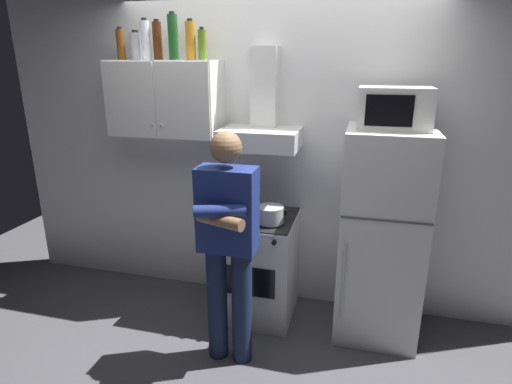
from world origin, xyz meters
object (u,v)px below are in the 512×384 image
Objects in this scene: bottle_wine_green at (173,37)px; bottle_beer_brown at (121,44)px; refrigerator at (381,236)px; microwave at (394,108)px; person_standing at (228,243)px; bottle_rum_dark at (157,41)px; bottle_canister_steel at (136,46)px; bottle_vodka_clear at (146,40)px; bottle_olive_oil at (202,44)px; bottle_liquor_amber at (191,40)px; range_hood at (262,122)px; upper_cabinet at (165,99)px; cooking_pot at (271,215)px; stove_oven at (258,265)px.

bottle_beer_brown is at bearing -177.87° from bottle_wine_green.
microwave is at bearing 90.90° from refrigerator.
person_standing is 5.51× the size of bottle_rum_dark.
bottle_canister_steel is at bearing 176.06° from refrigerator.
bottle_wine_green is at bearing 6.19° from bottle_vodka_clear.
bottle_beer_brown is at bearing -178.72° from bottle_olive_oil.
bottle_liquor_amber is 0.15m from bottle_wine_green.
bottle_canister_steel is (-0.10, 0.03, -0.04)m from bottle_vodka_clear.
bottle_wine_green reaches higher than bottle_canister_steel.
bottle_wine_green is (0.14, -0.01, 0.02)m from bottle_rum_dark.
range_hood is at bearing 86.09° from person_standing.
bottle_liquor_amber reaches higher than microwave.
bottle_rum_dark is at bearing 179.21° from range_hood.
bottle_olive_oil is 0.95× the size of bottle_beer_brown.
microwave is 2.14m from bottle_beer_brown.
upper_cabinet is 1.75m from microwave.
bottle_rum_dark is (-0.37, 0.01, 0.03)m from bottle_olive_oil.
upper_cabinet is 0.48m from bottle_wine_green.
cooking_pot is 1.61m from bottle_rum_dark.
bottle_beer_brown is at bearing 174.23° from stove_oven.
bottle_rum_dark reaches higher than upper_cabinet.
bottle_liquor_amber is at bearing 175.60° from refrigerator.
stove_oven is at bearing -179.96° from refrigerator.
range_hood reaches higher than microwave.
microwave is (0.95, -0.11, 0.14)m from range_hood.
bottle_olive_oil is 0.77× the size of bottle_vodka_clear.
person_standing reaches higher than refrigerator.
refrigerator is at bearing -4.56° from bottle_wine_green.
bottle_vodka_clear is at bearing -173.81° from bottle_wine_green.
cooking_pot is at bearing -22.68° from bottle_olive_oil.
microwave is at bearing -4.52° from bottle_olive_oil.
bottle_olive_oil is at bearing 119.63° from person_standing.
microwave reaches higher than cooking_pot.
upper_cabinet is at bearing -179.91° from range_hood.
upper_cabinet is 3.83× the size of bottle_olive_oil.
cooking_pot is 1.55m from bottle_wine_green.
person_standing is at bearing -37.22° from bottle_canister_steel.
range_hood reaches higher than upper_cabinet.
microwave is (-0.00, 0.02, 0.94)m from refrigerator.
stove_oven is at bearing -9.34° from bottle_rum_dark.
microwave is 1.45m from person_standing.
microwave is at bearing 32.00° from person_standing.
upper_cabinet is 0.54m from bottle_beer_brown.
bottle_liquor_amber is (-0.56, -0.01, 0.59)m from range_hood.
bottle_liquor_amber is at bearing 0.05° from bottle_beer_brown.
bottle_canister_steel is at bearing 142.78° from person_standing.
bottle_beer_brown is 0.81× the size of bottle_vodka_clear.
bottle_beer_brown is 0.12m from bottle_canister_steel.
bottle_rum_dark is at bearing 136.74° from person_standing.
range_hood is 3.03× the size of bottle_beer_brown.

